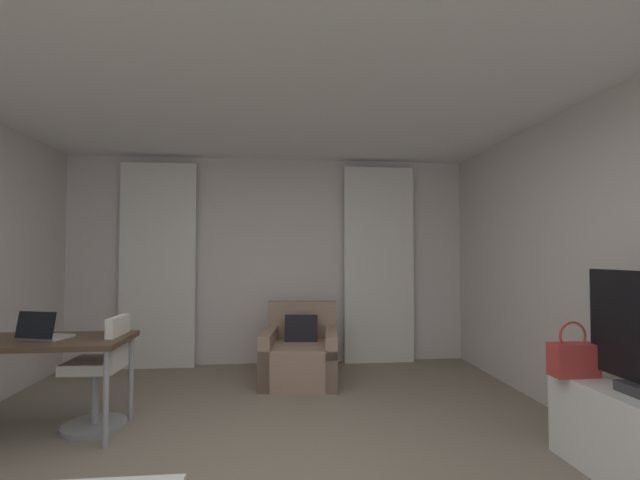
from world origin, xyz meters
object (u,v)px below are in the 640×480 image
object	(u,v)px
handbag_primary	(573,358)
desk_chair	(100,378)
desk	(38,347)
laptop	(43,333)
armchair	(301,355)

from	to	relation	value
handbag_primary	desk_chair	bearing A→B (deg)	165.62
desk	laptop	size ratio (longest dim) A/B	3.47
armchair	handbag_primary	bearing A→B (deg)	-49.25
desk	armchair	bearing A→B (deg)	30.84
desk_chair	handbag_primary	world-z (taller)	handbag_primary
desk_chair	handbag_primary	xyz separation A→B (m)	(3.39, -0.87, 0.28)
desk	laptop	distance (m)	0.12
desk	desk_chair	size ratio (longest dim) A/B	1.48
laptop	desk	bearing A→B (deg)	166.47
armchair	desk	distance (m)	2.45
desk	handbag_primary	bearing A→B (deg)	-11.43
armchair	handbag_primary	size ratio (longest dim) A/B	2.57
armchair	desk	world-z (taller)	armchair
desk_chair	laptop	bearing A→B (deg)	-164.16
desk_chair	laptop	xyz separation A→B (m)	(-0.38, -0.11, 0.38)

